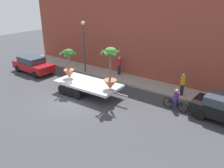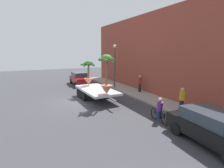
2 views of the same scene
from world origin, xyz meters
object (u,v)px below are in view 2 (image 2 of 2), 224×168
Objects in this scene: potted_palm_middle at (88,73)px; trailing_car at (80,78)px; pedestrian_near_gate at (140,83)px; street_lamp at (115,61)px; flatbed_trailer at (96,91)px; parked_car at (214,128)px; pedestrian_far_left at (182,99)px; potted_palm_rear at (107,76)px; cyclist at (160,111)px.

potted_palm_middle reaches higher than trailing_car.
pedestrian_near_gate is 4.04m from street_lamp.
potted_palm_middle reaches higher than pedestrian_near_gate.
flatbed_trailer is at bearing -5.35° from trailing_car.
parked_car is 2.65× the size of pedestrian_far_left.
pedestrian_near_gate is at bearing 74.29° from potted_palm_middle.
pedestrian_near_gate is at bearing 164.05° from parked_car.
pedestrian_far_left is at bearing 44.49° from potted_palm_rear.
potted_palm_rear is at bearing -62.19° from pedestrian_near_gate.
pedestrian_far_left is 0.35× the size of street_lamp.
flatbed_trailer is 1.36× the size of trailing_car.
parked_car is (9.83, 2.03, 0.07)m from flatbed_trailer.
potted_palm_middle is at bearing -64.81° from street_lamp.
trailing_car is (-14.26, -0.92, 0.16)m from cyclist.
potted_palm_rear is 5.68m from pedestrian_near_gate.
flatbed_trailer is 7.36m from pedestrian_far_left.
flatbed_trailer is 3.36× the size of cyclist.
cyclist is (4.28, 1.60, -1.76)m from potted_palm_rear.
cyclist is at bearing -25.56° from pedestrian_near_gate.
trailing_car reaches higher than cyclist.
flatbed_trailer is at bearing -87.60° from pedestrian_near_gate.
pedestrian_near_gate is at bearing 29.47° from trailing_car.
potted_palm_middle is 8.88m from pedestrian_far_left.
potted_palm_rear reaches higher than pedestrian_near_gate.
flatbed_trailer is 3.61× the size of pedestrian_near_gate.
trailing_car is (-7.62, 0.71, 0.07)m from flatbed_trailer.
parked_car is 17.50m from trailing_car.
parked_car is at bearing 10.53° from potted_palm_middle.
pedestrian_far_left reaches higher than parked_car.
potted_palm_rear reaches higher than potted_palm_middle.
flatbed_trailer is 10.04m from parked_car.
cyclist is at bearing 11.79° from potted_palm_middle.
street_lamp reaches higher than pedestrian_near_gate.
pedestrian_near_gate is at bearing 154.44° from cyclist.
pedestrian_far_left is (-3.57, 1.83, 0.21)m from parked_car.
potted_palm_rear is 0.67× the size of trailing_car.
parked_car is (3.19, 0.40, 0.16)m from cyclist.
potted_palm_rear is at bearing -165.01° from parked_car.
potted_palm_middle is (-1.61, -0.09, 1.45)m from flatbed_trailer.
flatbed_trailer is 4.92m from pedestrian_near_gate.
cyclist is at bearing 13.80° from flatbed_trailer.
flatbed_trailer is 6.84m from cyclist.
parked_car is 1.00× the size of trailing_car.
potted_palm_rear is 7.90m from parked_car.
pedestrian_near_gate reaches higher than cyclist.
flatbed_trailer is at bearing -166.20° from cyclist.
pedestrian_near_gate is 6.55m from pedestrian_far_left.
pedestrian_near_gate is 0.35× the size of street_lamp.
potted_palm_rear is 3.98m from potted_palm_middle.
pedestrian_far_left is (6.26, 3.86, 0.29)m from flatbed_trailer.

